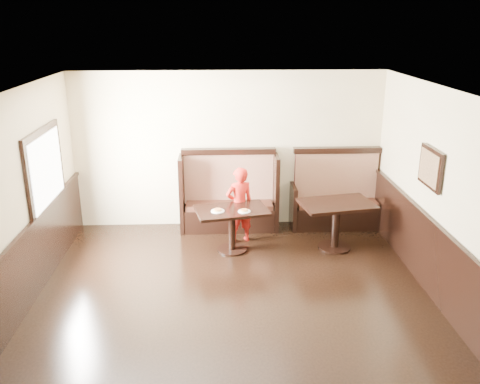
{
  "coord_description": "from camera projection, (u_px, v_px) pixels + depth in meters",
  "views": [
    {
      "loc": [
        -0.19,
        -5.33,
        3.62
      ],
      "look_at": [
        0.16,
        2.35,
        1.0
      ],
      "focal_mm": 38.0,
      "sensor_mm": 36.0,
      "label": 1
    }
  ],
  "objects": [
    {
      "name": "table_neighbor",
      "position": [
        336.0,
        214.0,
        8.29
      ],
      "size": [
        1.27,
        0.95,
        0.8
      ],
      "rotation": [
        0.0,
        0.0,
        0.18
      ],
      "color": "black",
      "rests_on": "ground"
    },
    {
      "name": "child",
      "position": [
        239.0,
        205.0,
        8.54
      ],
      "size": [
        0.56,
        0.46,
        1.32
      ],
      "primitive_type": "imported",
      "rotation": [
        0.0,
        0.0,
        3.48
      ],
      "color": "red",
      "rests_on": "ground"
    },
    {
      "name": "pizza_plate_left",
      "position": [
        218.0,
        210.0,
        8.07
      ],
      "size": [
        0.22,
        0.22,
        0.04
      ],
      "color": "white",
      "rests_on": "table_main"
    },
    {
      "name": "table_main",
      "position": [
        232.0,
        219.0,
        8.22
      ],
      "size": [
        1.26,
        0.93,
        0.72
      ],
      "rotation": [
        0.0,
        0.0,
        0.2
      ],
      "color": "black",
      "rests_on": "ground"
    },
    {
      "name": "booth_neighbor",
      "position": [
        336.0,
        201.0,
        9.26
      ],
      "size": [
        1.65,
        0.72,
        1.45
      ],
      "color": "black",
      "rests_on": "ground"
    },
    {
      "name": "pizza_plate_right",
      "position": [
        244.0,
        211.0,
        8.06
      ],
      "size": [
        0.2,
        0.2,
        0.04
      ],
      "color": "white",
      "rests_on": "table_main"
    },
    {
      "name": "room_shell",
      "position": [
        211.0,
        272.0,
        6.25
      ],
      "size": [
        7.0,
        7.0,
        7.0
      ],
      "color": "beige",
      "rests_on": "ground"
    },
    {
      "name": "ground",
      "position": [
        236.0,
        331.0,
        6.22
      ],
      "size": [
        7.0,
        7.0,
        0.0
      ],
      "primitive_type": "plane",
      "color": "black",
      "rests_on": "ground"
    },
    {
      "name": "booth_main",
      "position": [
        229.0,
        200.0,
        9.16
      ],
      "size": [
        1.75,
        0.72,
        1.45
      ],
      "color": "black",
      "rests_on": "ground"
    }
  ]
}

